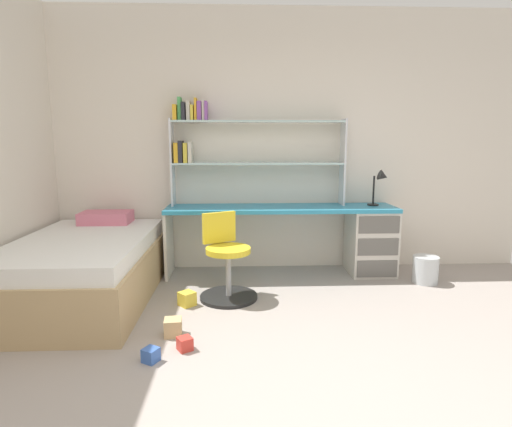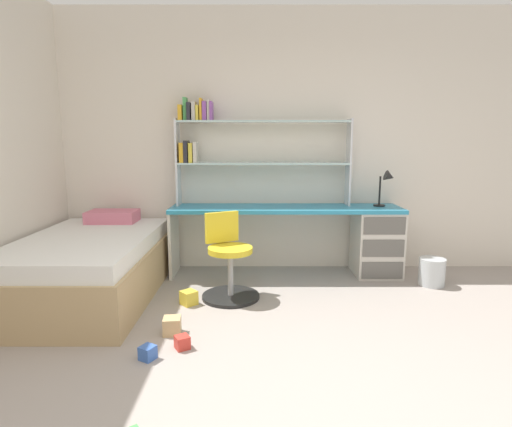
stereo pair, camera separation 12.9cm
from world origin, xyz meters
The scene contains 11 objects.
room_shell centered at (-1.25, 1.28, 1.40)m, with size 5.64×6.42×2.79m.
desk centered at (0.74, 2.44, 0.43)m, with size 2.40×0.50×0.73m.
bookshelf_hutch centered at (-0.43, 2.57, 1.40)m, with size 1.83×0.22×1.12m.
desk_lamp centered at (1.14, 2.45, 0.98)m, with size 0.20×0.17×0.38m.
swivel_chair centered at (-0.47, 1.77, 0.30)m, with size 0.52×0.52×0.76m.
bed_platform centered at (-1.73, 1.77, 0.28)m, with size 1.14×1.86×0.69m.
waste_bin centered at (1.51, 2.09, 0.14)m, with size 0.25×0.25×0.27m, color silver.
toy_block_red_0 centered at (-0.73, 0.81, 0.05)m, with size 0.09×0.09×0.09m, color red.
toy_block_yellow_2 centered at (-0.81, 1.59, 0.06)m, with size 0.12×0.12×0.12m, color gold.
toy_block_natural_3 centered at (-0.84, 1.03, 0.06)m, with size 0.13×0.13×0.13m, color tan.
toy_block_blue_4 centered at (-0.93, 0.66, 0.05)m, with size 0.09×0.09×0.09m, color #3860B7.
Camera 2 is at (-0.22, -1.81, 1.39)m, focal length 28.90 mm.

